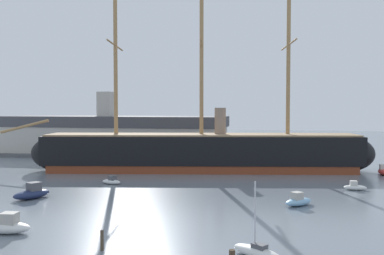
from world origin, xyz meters
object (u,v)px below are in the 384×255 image
object	(u,v)px
motorboat_far_right	(383,171)
dockside_warehouse_left	(112,136)
motorboat_foreground_left	(7,226)
sailboat_foreground_right	(257,251)
motorboat_mid_left	(32,193)
sailboat_far_left	(70,164)
mooring_piling_left_pair	(102,240)
tall_ship	(201,152)
motorboat_mid_right	(298,201)
motorboat_alongside_stern	(355,187)
dinghy_distant_centre	(239,161)
motorboat_alongside_bow	(111,181)

from	to	relation	value
motorboat_far_right	dockside_warehouse_left	world-z (taller)	dockside_warehouse_left
motorboat_foreground_left	motorboat_far_right	world-z (taller)	motorboat_foreground_left
sailboat_foreground_right	dockside_warehouse_left	bearing A→B (deg)	120.37
motorboat_mid_left	motorboat_far_right	xyz separation A→B (m)	(47.06, 29.82, -0.11)
sailboat_far_left	mooring_piling_left_pair	distance (m)	53.39
motorboat_foreground_left	sailboat_far_left	distance (m)	46.53
tall_ship	dockside_warehouse_left	world-z (taller)	tall_ship
motorboat_foreground_left	motorboat_mid_left	world-z (taller)	motorboat_mid_left
motorboat_mid_left	dockside_warehouse_left	xyz separation A→B (m)	(-9.30, 48.80, 3.93)
motorboat_mid_right	dockside_warehouse_left	bearing A→B (deg)	132.02
sailboat_far_left	sailboat_foreground_right	bearing A→B (deg)	-49.42
motorboat_mid_left	sailboat_foreground_right	bearing A→B (deg)	-29.06
motorboat_alongside_stern	dinghy_distant_centre	xyz separation A→B (m)	(-18.50, 27.29, -0.11)
sailboat_far_left	dinghy_distant_centre	distance (m)	34.04
motorboat_far_right	sailboat_far_left	bearing A→B (deg)	-179.64
mooring_piling_left_pair	motorboat_foreground_left	bearing A→B (deg)	165.41
motorboat_mid_left	motorboat_foreground_left	bearing A→B (deg)	-66.05
motorboat_alongside_stern	mooring_piling_left_pair	distance (m)	38.87
motorboat_foreground_left	mooring_piling_left_pair	world-z (taller)	motorboat_foreground_left
sailboat_foreground_right	dockside_warehouse_left	xyz separation A→B (m)	(-37.91, 64.70, 4.15)
motorboat_alongside_bow	motorboat_far_right	bearing A→B (deg)	23.62
motorboat_foreground_left	dinghy_distant_centre	distance (m)	57.58
sailboat_foreground_right	dockside_warehouse_left	world-z (taller)	dockside_warehouse_left
sailboat_foreground_right	dinghy_distant_centre	bearing A→B (deg)	96.95
tall_ship	motorboat_mid_right	xyz separation A→B (m)	(16.00, -24.93, -2.93)
tall_ship	mooring_piling_left_pair	size ratio (longest dim) A/B	40.83
motorboat_foreground_left	motorboat_far_right	size ratio (longest dim) A/B	1.16
motorboat_alongside_bow	dockside_warehouse_left	bearing A→B (deg)	112.00
sailboat_foreground_right	dockside_warehouse_left	distance (m)	75.10
motorboat_foreground_left	tall_ship	bearing A→B (deg)	76.57
tall_ship	motorboat_mid_left	xyz separation A→B (m)	(-16.21, -27.67, -2.79)
tall_ship	sailboat_foreground_right	size ratio (longest dim) A/B	11.49
motorboat_alongside_bow	mooring_piling_left_pair	bearing A→B (deg)	-69.14
sailboat_far_left	mooring_piling_left_pair	xyz separation A→B (m)	(26.76, -46.19, 0.43)
motorboat_alongside_stern	sailboat_foreground_right	bearing A→B (deg)	-110.96
sailboat_foreground_right	motorboat_alongside_bow	size ratio (longest dim) A/B	1.74
sailboat_foreground_right	dinghy_distant_centre	world-z (taller)	sailboat_foreground_right
motorboat_alongside_bow	motorboat_alongside_stern	xyz separation A→B (m)	(34.44, 2.42, -0.01)
mooring_piling_left_pair	dockside_warehouse_left	xyz separation A→B (m)	(-25.82, 65.53, 3.82)
tall_ship	dinghy_distant_centre	world-z (taller)	tall_ship
mooring_piling_left_pair	dockside_warehouse_left	size ratio (longest dim) A/B	0.03
motorboat_alongside_bow	motorboat_far_right	distance (m)	45.16
tall_ship	motorboat_foreground_left	distance (m)	42.99
tall_ship	dockside_warehouse_left	xyz separation A→B (m)	(-25.50, 21.12, 1.14)
motorboat_mid_right	dinghy_distant_centre	size ratio (longest dim) A/B	1.27
sailboat_foreground_right	motorboat_far_right	distance (m)	49.30
motorboat_alongside_stern	motorboat_mid_left	bearing A→B (deg)	-160.57
dinghy_distant_centre	motorboat_foreground_left	bearing A→B (deg)	-105.49
motorboat_mid_left	motorboat_far_right	world-z (taller)	motorboat_mid_left
sailboat_far_left	motorboat_far_right	distance (m)	57.30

